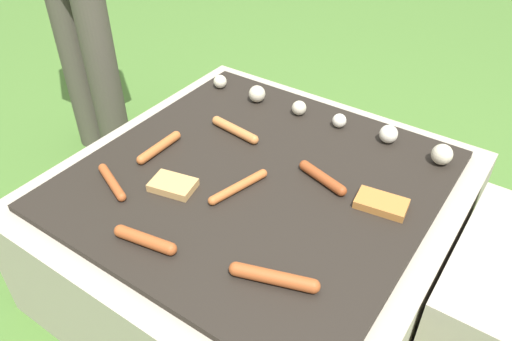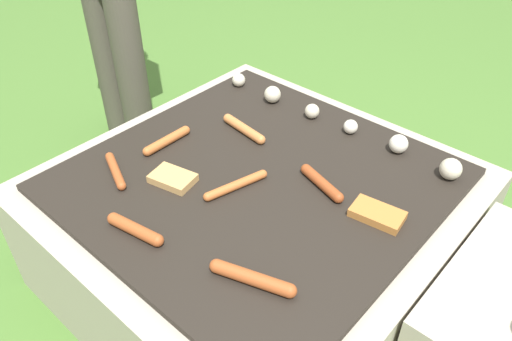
# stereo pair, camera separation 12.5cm
# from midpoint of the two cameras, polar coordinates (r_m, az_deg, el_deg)

# --- Properties ---
(ground_plane) EXTENTS (14.00, 14.00, 0.00)m
(ground_plane) POSITION_cam_midpoint_polar(r_m,az_deg,el_deg) (1.53, -2.40, -11.83)
(ground_plane) COLOR #47702D
(grill) EXTENTS (0.96, 0.96, 0.37)m
(grill) POSITION_cam_midpoint_polar(r_m,az_deg,el_deg) (1.39, -2.59, -6.91)
(grill) COLOR #A89E8C
(grill) RESTS_ON ground_plane
(sausage_back_left) EXTENTS (0.06, 0.18, 0.02)m
(sausage_back_left) POSITION_cam_midpoint_polar(r_m,az_deg,el_deg) (1.22, -4.95, -1.97)
(sausage_back_left) COLOR #B7602D
(sausage_back_left) RESTS_ON grill
(sausage_back_right) EXTENTS (0.15, 0.06, 0.03)m
(sausage_back_right) POSITION_cam_midpoint_polar(r_m,az_deg,el_deg) (1.24, 4.75, -0.93)
(sausage_back_right) COLOR #93421E
(sausage_back_right) RESTS_ON grill
(sausage_back_center) EXTENTS (0.03, 0.16, 0.03)m
(sausage_back_center) POSITION_cam_midpoint_polar(r_m,az_deg,el_deg) (1.38, -13.57, 2.51)
(sausage_back_center) COLOR #B7602D
(sausage_back_center) RESTS_ON grill
(sausage_front_right) EXTENTS (0.17, 0.05, 0.03)m
(sausage_front_right) POSITION_cam_midpoint_polar(r_m,az_deg,el_deg) (1.42, -4.97, 4.57)
(sausage_front_right) COLOR #C6753D
(sausage_front_right) RESTS_ON grill
(sausage_mid_right) EXTENTS (0.16, 0.05, 0.03)m
(sausage_mid_right) POSITION_cam_midpoint_polar(r_m,az_deg,el_deg) (1.12, -15.75, -7.78)
(sausage_mid_right) COLOR #A34C23
(sausage_mid_right) RESTS_ON grill
(sausage_front_center) EXTENTS (0.18, 0.08, 0.03)m
(sausage_front_center) POSITION_cam_midpoint_polar(r_m,az_deg,el_deg) (1.01, -1.57, -12.28)
(sausage_front_center) COLOR #A34C23
(sausage_front_center) RESTS_ON grill
(sausage_front_left) EXTENTS (0.15, 0.07, 0.02)m
(sausage_front_left) POSITION_cam_midpoint_polar(r_m,az_deg,el_deg) (1.30, -18.84, -1.35)
(sausage_front_left) COLOR #A34C23
(sausage_front_left) RESTS_ON grill
(bread_slice_right) EXTENTS (0.13, 0.09, 0.02)m
(bread_slice_right) POSITION_cam_midpoint_polar(r_m,az_deg,el_deg) (1.19, 11.26, -3.85)
(bread_slice_right) COLOR #B27033
(bread_slice_right) RESTS_ON grill
(bread_slice_left) EXTENTS (0.12, 0.09, 0.02)m
(bread_slice_left) POSITION_cam_midpoint_polar(r_m,az_deg,el_deg) (1.25, -12.31, -1.75)
(bread_slice_left) COLOR tan
(bread_slice_left) RESTS_ON grill
(mushroom_row) EXTENTS (0.78, 0.07, 0.06)m
(mushroom_row) POSITION_cam_midpoint_polar(r_m,az_deg,el_deg) (1.45, 6.28, 5.91)
(mushroom_row) COLOR beige
(mushroom_row) RESTS_ON grill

